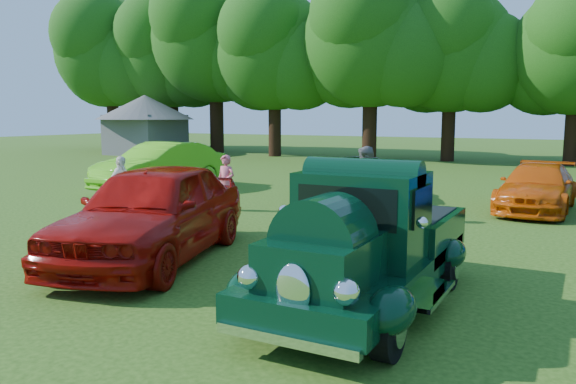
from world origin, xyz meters
The scene contains 11 objects.
ground centered at (0.00, 0.00, 0.00)m, with size 120.00×120.00×0.00m, color #244610.
hero_pickup centered at (1.39, -0.54, 0.78)m, with size 2.16×4.63×1.81m.
red_convertible centered at (-2.74, -0.04, 0.86)m, with size 2.02×5.03×1.71m, color #990B06.
back_car_lime centered at (-8.89, 7.29, 0.82)m, with size 1.73×4.95×1.63m, color #50B718.
back_car_black centered at (-1.94, 7.82, 0.66)m, with size 2.20×4.77×1.33m, color black.
back_car_orange centered at (2.77, 8.76, 0.62)m, with size 1.74×4.28×1.24m, color #CE4D07.
spectator_pink centered at (-4.56, 4.83, 0.75)m, with size 0.55×0.36×1.50m, color #DB5A72.
spectator_grey centered at (-0.74, 5.11, 0.91)m, with size 0.88×0.69×1.81m, color slate.
spectator_white centered at (-6.65, 3.15, 0.75)m, with size 0.88×0.37×1.50m, color white.
gazebo centered at (-22.00, 21.00, 2.40)m, with size 6.40×6.40×3.90m.
tree_line centered at (-1.75, 24.19, 6.84)m, with size 63.38×10.62×12.00m.
Camera 1 is at (3.90, -7.46, 2.51)m, focal length 35.00 mm.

